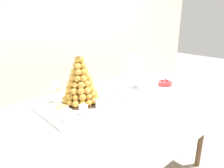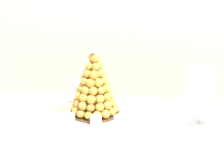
{
  "view_description": "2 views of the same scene",
  "coord_description": "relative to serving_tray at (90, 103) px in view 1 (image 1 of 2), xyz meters",
  "views": [
    {
      "loc": [
        -0.9,
        -0.93,
        1.29
      ],
      "look_at": [
        -0.05,
        0.01,
        0.87
      ],
      "focal_mm": 33.23,
      "sensor_mm": 36.0,
      "label": 1
    },
    {
      "loc": [
        0.07,
        -1.24,
        1.36
      ],
      "look_at": [
        -0.12,
        0.06,
        0.93
      ],
      "focal_mm": 48.76,
      "sensor_mm": 36.0,
      "label": 2
    }
  ],
  "objects": [
    {
      "name": "backdrop_wall",
      "position": [
        0.18,
        0.95,
        0.49
      ],
      "size": [
        4.8,
        0.1,
        2.5
      ],
      "primitive_type": "cube",
      "color": "silver",
      "rests_on": "ground_plane"
    },
    {
      "name": "dessert_cup_mid_left",
      "position": [
        -0.12,
        -0.1,
        0.03
      ],
      "size": [
        0.05,
        0.05,
        0.05
      ],
      "color": "silver",
      "rests_on": "serving_tray"
    },
    {
      "name": "dessert_cup_right",
      "position": [
        0.22,
        -0.09,
        0.02
      ],
      "size": [
        0.05,
        0.05,
        0.05
      ],
      "color": "silver",
      "rests_on": "serving_tray"
    },
    {
      "name": "macaron_goblet",
      "position": [
        0.46,
        0.02,
        0.16
      ],
      "size": [
        0.14,
        0.14,
        0.28
      ],
      "color": "white",
      "rests_on": "buffet_table"
    },
    {
      "name": "croquembouche",
      "position": [
        -0.03,
        0.05,
        0.14
      ],
      "size": [
        0.24,
        0.24,
        0.34
      ],
      "color": "#4C331E",
      "rests_on": "serving_tray"
    },
    {
      "name": "wine_glass",
      "position": [
        -0.15,
        0.16,
        0.1
      ],
      "size": [
        0.07,
        0.07,
        0.15
      ],
      "color": "silver",
      "rests_on": "buffet_table"
    },
    {
      "name": "creme_brulee_ramekin",
      "position": [
        -0.19,
        0.03,
        0.01
      ],
      "size": [
        0.09,
        0.09,
        0.02
      ],
      "color": "white",
      "rests_on": "serving_tray"
    },
    {
      "name": "dessert_cup_left",
      "position": [
        -0.23,
        -0.11,
        0.03
      ],
      "size": [
        0.06,
        0.06,
        0.06
      ],
      "color": "silver",
      "rests_on": "serving_tray"
    },
    {
      "name": "buffet_table",
      "position": [
        0.18,
        -0.07,
        -0.1
      ],
      "size": [
        1.62,
        0.8,
        0.75
      ],
      "color": "brown",
      "rests_on": "ground_plane"
    },
    {
      "name": "dessert_cup_centre",
      "position": [
        0.0,
        -0.1,
        0.03
      ],
      "size": [
        0.05,
        0.05,
        0.05
      ],
      "color": "silver",
      "rests_on": "serving_tray"
    },
    {
      "name": "serving_tray",
      "position": [
        0.0,
        0.0,
        0.0
      ],
      "size": [
        0.61,
        0.36,
        0.02
      ],
      "color": "white",
      "rests_on": "buffet_table"
    },
    {
      "name": "fruit_tart_plate",
      "position": [
        0.66,
        -0.12,
        0.01
      ],
      "size": [
        0.2,
        0.2,
        0.05
      ],
      "color": "white",
      "rests_on": "buffet_table"
    },
    {
      "name": "dessert_cup_mid_right",
      "position": [
        0.11,
        -0.09,
        0.03
      ],
      "size": [
        0.05,
        0.05,
        0.05
      ],
      "color": "silver",
      "rests_on": "serving_tray"
    }
  ]
}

